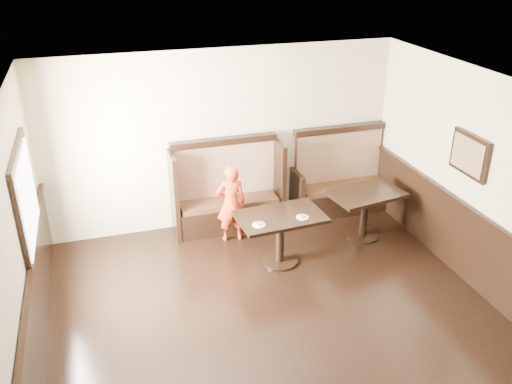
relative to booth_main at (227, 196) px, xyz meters
name	(u,v)px	position (x,y,z in m)	size (l,w,h in m)	color
ground	(303,364)	(0.00, -3.30, -0.53)	(7.00, 7.00, 0.00)	black
room_shell	(269,305)	(-0.30, -3.01, 0.14)	(7.00, 7.00, 7.00)	#C7B490
booth_main	(227,196)	(0.00, 0.00, 0.00)	(1.75, 0.72, 1.45)	black
booth_neighbor	(340,183)	(1.95, 0.00, -0.05)	(1.65, 0.72, 1.45)	black
table_main	(280,226)	(0.44, -1.28, 0.06)	(1.24, 0.82, 0.76)	black
table_neighbor	(365,203)	(1.91, -0.96, 0.04)	(1.20, 0.89, 0.76)	black
child	(231,204)	(-0.05, -0.46, 0.09)	(0.45, 0.29, 1.23)	#BB3113
pizza_plate_left	(259,224)	(0.07, -1.45, 0.25)	(0.18, 0.18, 0.03)	white
pizza_plate_right	(303,217)	(0.71, -1.43, 0.25)	(0.17, 0.17, 0.03)	white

